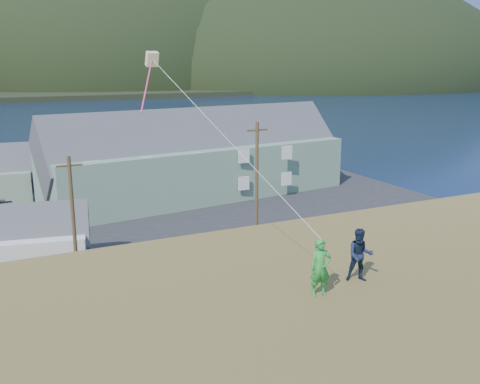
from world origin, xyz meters
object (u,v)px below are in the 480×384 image
object	(u,v)px
kite_flyer_navy	(360,255)
lodge	(199,156)
kite_flyer_green	(320,268)
shed_white	(36,241)

from	to	relation	value
kite_flyer_navy	lodge	bearing A→B (deg)	104.00
kite_flyer_green	kite_flyer_navy	distance (m)	1.84
kite_flyer_navy	kite_flyer_green	bearing A→B (deg)	-139.52
shed_white	kite_flyer_green	size ratio (longest dim) A/B	4.38
lodge	kite_flyer_navy	xyz separation A→B (m)	(-9.71, -39.08, 3.69)
kite_flyer_navy	shed_white	bearing A→B (deg)	136.26
shed_white	lodge	bearing A→B (deg)	49.91
kite_flyer_green	shed_white	bearing A→B (deg)	116.17
kite_flyer_green	lodge	bearing A→B (deg)	85.71
lodge	kite_flyer_navy	bearing A→B (deg)	-110.98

